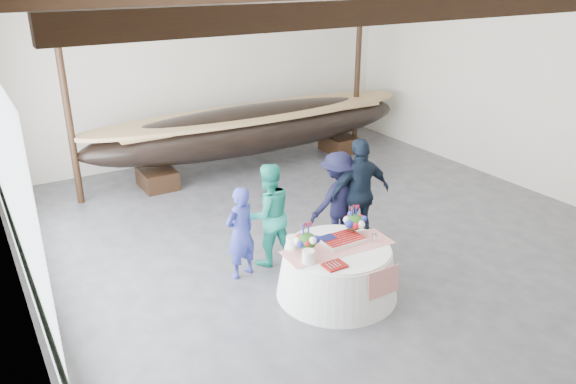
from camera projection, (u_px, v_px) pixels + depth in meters
floor at (350, 249)px, 9.63m from camera, size 10.00×12.00×0.01m
wall_back at (204, 66)px, 13.53m from camera, size 10.00×0.02×4.50m
wall_left at (6, 182)px, 6.39m from camera, size 0.02×12.00×4.50m
wall_right at (556, 88)px, 11.16m from camera, size 0.02×12.00×4.50m
pavilion_structure at (331, 1)px, 8.73m from camera, size 9.80×11.76×4.50m
open_bay at (8, 188)px, 7.37m from camera, size 0.03×7.00×3.20m
longboat_display at (255, 128)px, 13.09m from camera, size 8.12×1.62×1.52m
banquet_table at (337, 271)px, 8.22m from camera, size 1.79×1.79×0.77m
tabletop_items at (330, 236)px, 8.08m from camera, size 1.68×0.95×0.40m
guest_woman_blue at (240, 233)px, 8.56m from camera, size 0.62×0.48×1.49m
guest_woman_teal at (268, 214)px, 8.92m from camera, size 0.86×0.69×1.70m
guest_man_left at (338, 199)px, 9.52m from camera, size 1.14×0.72×1.68m
guest_man_right at (360, 193)px, 9.46m from camera, size 1.17×0.59×1.92m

